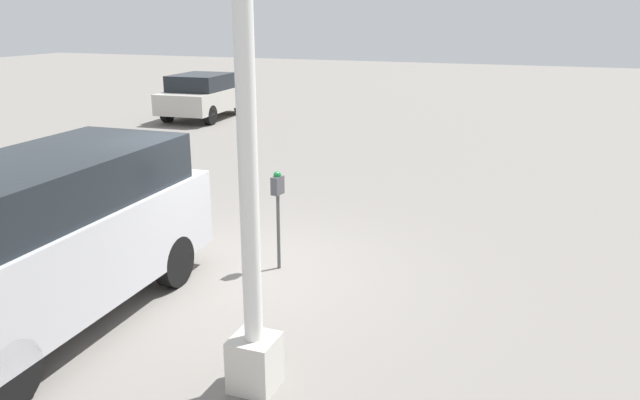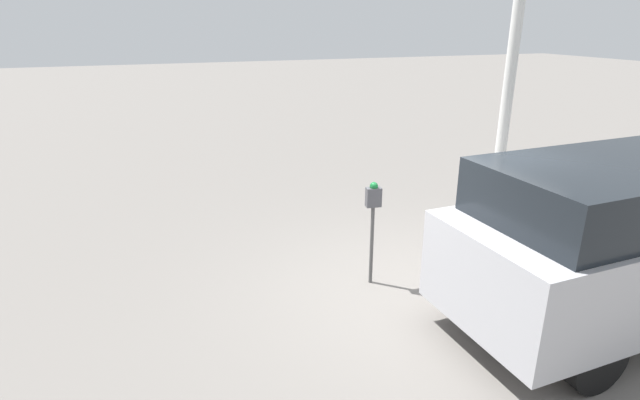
{
  "view_description": "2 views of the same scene",
  "coord_description": "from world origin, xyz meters",
  "px_view_note": "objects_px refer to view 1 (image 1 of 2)",
  "views": [
    {
      "loc": [
        7.42,
        4.0,
        3.61
      ],
      "look_at": [
        -1.16,
        0.76,
        0.84
      ],
      "focal_mm": 35.0,
      "sensor_mm": 36.0,
      "label": 1
    },
    {
      "loc": [
        -3.13,
        -5.1,
        3.45
      ],
      "look_at": [
        -0.9,
        0.88,
        1.14
      ],
      "focal_mm": 28.0,
      "sensor_mm": 36.0,
      "label": 2
    }
  ],
  "objects_px": {
    "parking_meter_near": "(278,197)",
    "lamp_post": "(248,174)",
    "car_distant": "(204,95)",
    "parked_van": "(44,237)"
  },
  "relations": [
    {
      "from": "parking_meter_near",
      "to": "lamp_post",
      "type": "height_order",
      "value": "lamp_post"
    },
    {
      "from": "lamp_post",
      "to": "car_distant",
      "type": "distance_m",
      "value": 17.01
    },
    {
      "from": "lamp_post",
      "to": "parked_van",
      "type": "bearing_deg",
      "value": -97.07
    },
    {
      "from": "lamp_post",
      "to": "parked_van",
      "type": "relative_size",
      "value": 1.28
    },
    {
      "from": "parked_van",
      "to": "car_distant",
      "type": "distance_m",
      "value": 15.28
    },
    {
      "from": "car_distant",
      "to": "parked_van",
      "type": "bearing_deg",
      "value": -159.17
    },
    {
      "from": "parking_meter_near",
      "to": "car_distant",
      "type": "distance_m",
      "value": 14.0
    },
    {
      "from": "lamp_post",
      "to": "parking_meter_near",
      "type": "bearing_deg",
      "value": -160.21
    },
    {
      "from": "parking_meter_near",
      "to": "car_distant",
      "type": "bearing_deg",
      "value": -136.88
    },
    {
      "from": "parking_meter_near",
      "to": "parked_van",
      "type": "distance_m",
      "value": 3.11
    }
  ]
}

